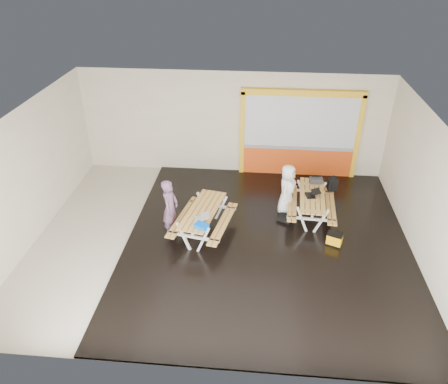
# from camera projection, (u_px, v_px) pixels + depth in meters

# --- Properties ---
(room) EXTENTS (10.02, 8.02, 3.52)m
(room) POSITION_uv_depth(u_px,v_px,m) (221.00, 185.00, 10.64)
(room) COLOR beige
(room) RESTS_ON ground
(deck) EXTENTS (7.50, 7.98, 0.05)m
(deck) POSITION_uv_depth(u_px,v_px,m) (267.00, 243.00, 11.43)
(deck) COLOR black
(deck) RESTS_ON room
(kiosk) EXTENTS (3.88, 0.16, 3.00)m
(kiosk) POSITION_uv_depth(u_px,v_px,m) (299.00, 136.00, 13.98)
(kiosk) COLOR #E94F17
(kiosk) RESTS_ON room
(picnic_table_left) EXTENTS (1.76, 2.28, 0.82)m
(picnic_table_left) POSITION_uv_depth(u_px,v_px,m) (203.00, 216.00, 11.46)
(picnic_table_left) COLOR tan
(picnic_table_left) RESTS_ON deck
(picnic_table_right) EXTENTS (1.45, 2.04, 0.79)m
(picnic_table_right) POSITION_uv_depth(u_px,v_px,m) (312.00, 200.00, 12.17)
(picnic_table_right) COLOR tan
(picnic_table_right) RESTS_ON deck
(person_left) EXTENTS (0.48, 0.66, 1.66)m
(person_left) POSITION_uv_depth(u_px,v_px,m) (170.00, 208.00, 11.36)
(person_left) COLOR #684964
(person_left) RESTS_ON deck
(person_right) EXTENTS (0.68, 0.86, 1.53)m
(person_right) POSITION_uv_depth(u_px,v_px,m) (287.00, 189.00, 12.27)
(person_right) COLOR white
(person_right) RESTS_ON deck
(laptop_left) EXTENTS (0.43, 0.40, 0.17)m
(laptop_left) POSITION_uv_depth(u_px,v_px,m) (201.00, 218.00, 10.92)
(laptop_left) COLOR silver
(laptop_left) RESTS_ON picnic_table_left
(laptop_right) EXTENTS (0.44, 0.40, 0.17)m
(laptop_right) POSITION_uv_depth(u_px,v_px,m) (312.00, 194.00, 12.01)
(laptop_right) COLOR black
(laptop_right) RESTS_ON picnic_table_right
(blue_pouch) EXTENTS (0.39, 0.35, 0.10)m
(blue_pouch) POSITION_uv_depth(u_px,v_px,m) (202.00, 226.00, 10.66)
(blue_pouch) COLOR blue
(blue_pouch) RESTS_ON picnic_table_left
(toolbox) EXTENTS (0.39, 0.23, 0.22)m
(toolbox) POSITION_uv_depth(u_px,v_px,m) (316.00, 180.00, 12.62)
(toolbox) COLOR black
(toolbox) RESTS_ON picnic_table_right
(backpack) EXTENTS (0.30, 0.22, 0.45)m
(backpack) POSITION_uv_depth(u_px,v_px,m) (333.00, 184.00, 12.76)
(backpack) COLOR black
(backpack) RESTS_ON picnic_table_right
(dark_case) EXTENTS (0.47, 0.43, 0.14)m
(dark_case) POSITION_uv_depth(u_px,v_px,m) (285.00, 218.00, 12.26)
(dark_case) COLOR black
(dark_case) RESTS_ON deck
(fluke_bag) EXTENTS (0.47, 0.40, 0.35)m
(fluke_bag) POSITION_uv_depth(u_px,v_px,m) (334.00, 239.00, 11.24)
(fluke_bag) COLOR black
(fluke_bag) RESTS_ON deck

